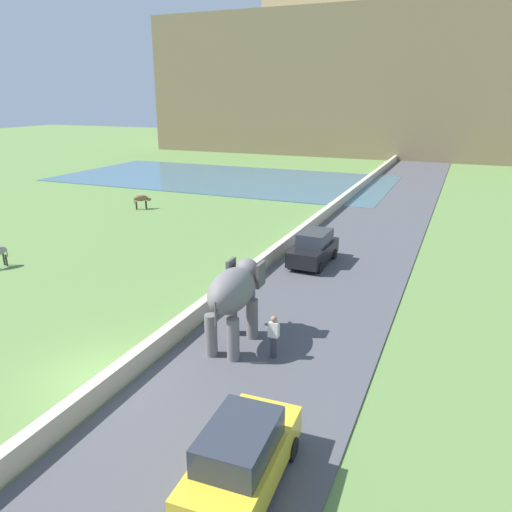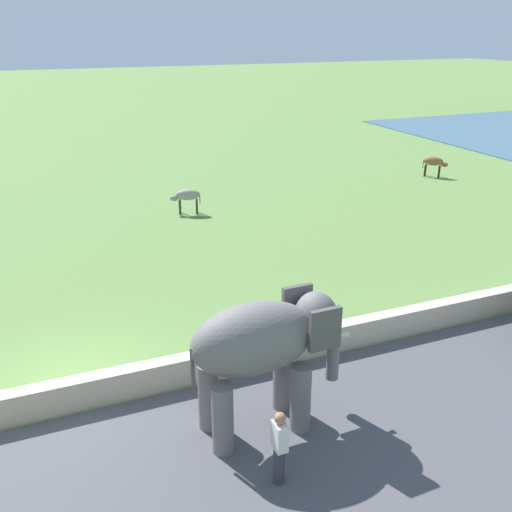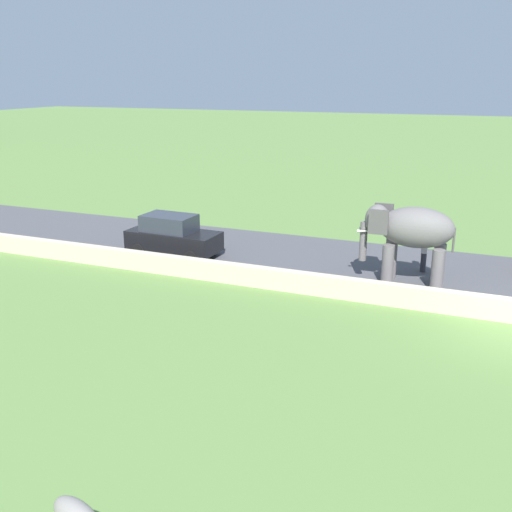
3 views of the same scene
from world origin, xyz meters
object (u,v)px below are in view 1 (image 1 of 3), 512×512
(person_beside_elephant, at_px, (274,336))
(cow_brown, at_px, (141,199))
(elephant, at_px, (234,293))
(car_yellow, at_px, (242,457))
(car_black, at_px, (314,248))

(person_beside_elephant, bearing_deg, cow_brown, 135.44)
(elephant, height_order, cow_brown, elephant)
(person_beside_elephant, relative_size, car_yellow, 0.40)
(car_yellow, height_order, car_black, same)
(cow_brown, bearing_deg, person_beside_elephant, -44.56)
(elephant, height_order, person_beside_elephant, elephant)
(person_beside_elephant, bearing_deg, elephant, 166.22)
(elephant, distance_m, car_yellow, 7.13)
(car_yellow, distance_m, car_black, 16.53)
(elephant, distance_m, person_beside_elephant, 2.08)
(car_yellow, distance_m, cow_brown, 31.11)
(elephant, relative_size, cow_brown, 2.85)
(elephant, height_order, car_yellow, elephant)
(elephant, bearing_deg, car_black, 89.95)
(person_beside_elephant, distance_m, car_black, 10.49)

